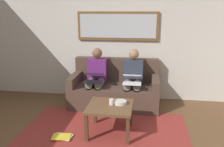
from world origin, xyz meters
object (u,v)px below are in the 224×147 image
at_px(cup, 111,102).
at_px(bowl, 120,102).
at_px(framed_mirror, 118,26).
at_px(person_right, 96,75).
at_px(laptop_black, 94,77).
at_px(coffee_table, 110,109).
at_px(magazine_stack, 62,137).
at_px(couch, 115,89).
at_px(person_left, 133,77).
at_px(laptop_white, 132,79).

relative_size(cup, bowl, 0.46).
height_order(cup, bowl, cup).
distance_m(framed_mirror, person_right, 1.11).
bearing_deg(laptop_black, person_right, -90.00).
distance_m(person_right, laptop_black, 0.25).
height_order(coffee_table, bowl, bowl).
height_order(coffee_table, magazine_stack, coffee_table).
bearing_deg(laptop_black, couch, -139.35).
distance_m(cup, bowl, 0.14).
bearing_deg(person_left, couch, -10.56).
bearing_deg(framed_mirror, magazine_stack, 72.15).
xyz_separation_m(framed_mirror, bowl, (-0.24, 1.52, -1.07)).
height_order(couch, cup, couch).
distance_m(person_left, magazine_stack, 1.82).
relative_size(couch, laptop_white, 4.90).
bearing_deg(magazine_stack, bowl, -157.32).
distance_m(bowl, magazine_stack, 1.02).
relative_size(bowl, person_right, 0.17).
height_order(coffee_table, laptop_white, laptop_white).
height_order(framed_mirror, person_right, framed_mirror).
bearing_deg(person_left, magazine_stack, 55.68).
bearing_deg(person_left, coffee_table, 76.36).
xyz_separation_m(couch, magazine_stack, (0.60, 1.49, -0.29)).
distance_m(couch, bowl, 1.17).
height_order(framed_mirror, coffee_table, framed_mirror).
relative_size(framed_mirror, person_left, 1.47).
relative_size(person_left, magazine_stack, 3.63).
distance_m(couch, person_right, 0.47).
bearing_deg(laptop_black, laptop_white, -179.28).
xyz_separation_m(coffee_table, cup, (-0.02, -0.03, 0.11)).
xyz_separation_m(framed_mirror, laptop_black, (0.36, 0.70, -0.92)).
bearing_deg(person_left, framed_mirror, -51.45).
distance_m(bowl, laptop_white, 0.85).
relative_size(cup, laptop_black, 0.25).
xyz_separation_m(bowl, magazine_stack, (0.84, 0.35, -0.46)).
xyz_separation_m(couch, laptop_white, (-0.36, 0.30, 0.31)).
relative_size(coffee_table, person_left, 0.60).
distance_m(cup, person_right, 1.22).
bearing_deg(cup, couch, -85.02).
xyz_separation_m(couch, coffee_table, (-0.09, 1.22, 0.08)).
distance_m(coffee_table, person_left, 1.20).
bearing_deg(laptop_black, coffee_table, 116.45).
relative_size(framed_mirror, coffee_table, 2.45).
relative_size(couch, laptop_black, 4.85).
bearing_deg(framed_mirror, couch, 90.00).
bearing_deg(coffee_table, laptop_black, -63.55).
distance_m(person_left, person_right, 0.73).
bearing_deg(magazine_stack, coffee_table, -158.64).
bearing_deg(laptop_black, person_left, -161.42).
height_order(cup, laptop_black, laptop_black).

